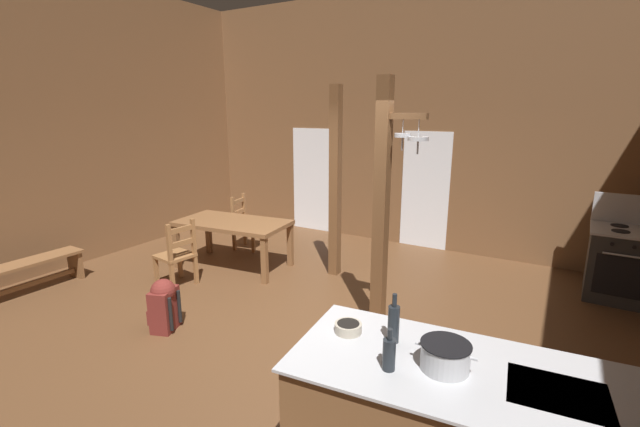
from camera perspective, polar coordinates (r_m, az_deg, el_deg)
The scene contains 17 objects.
ground_plane at distance 4.96m, azimuth -4.55°, elevation -15.94°, with size 9.01×8.25×0.10m, color brown.
wall_back at distance 7.73m, azimuth 11.63°, elevation 11.97°, with size 9.01×0.14×4.40m, color brown.
wall_left at distance 7.54m, azimuth -32.53°, elevation 10.09°, with size 0.14×8.25×4.40m, color brown.
glazed_door_back_left at distance 8.55m, azimuth -0.74°, elevation 4.50°, with size 1.00×0.01×2.05m, color white.
glazed_panel_back_right at distance 7.66m, azimuth 13.93°, elevation 3.00°, with size 0.84×0.01×2.05m, color white.
stove_range at distance 6.77m, azimuth 36.90°, elevation -5.59°, with size 1.17×0.86×1.32m.
support_post_with_pot_rack at distance 4.55m, azimuth 8.52°, elevation 1.48°, with size 0.54×0.21×2.75m.
support_post_center at distance 6.10m, azimuth 2.07°, elevation 4.02°, with size 0.14×0.14×2.75m.
dining_table at distance 6.68m, azimuth -11.65°, elevation -1.74°, with size 1.79×1.08×0.74m.
ladderback_chair_near_window at distance 7.61m, azimuth -9.93°, elevation -1.31°, with size 0.51×0.51×0.95m.
ladderback_chair_by_post at distance 6.22m, azimuth -18.66°, elevation -5.30°, with size 0.49×0.49×0.95m.
bench_along_left_wall at distance 6.88m, azimuth -35.83°, elevation -6.66°, with size 0.38×1.70×0.44m.
backpack at distance 5.12m, azimuth -20.24°, elevation -11.25°, with size 0.36×0.38×0.60m.
stockpot_on_counter at distance 2.78m, azimuth 16.47°, elevation -17.91°, with size 0.37×0.30×0.17m.
mixing_bowl_on_counter at distance 3.08m, azimuth 3.81°, elevation -15.06°, with size 0.19×0.19×0.07m.
bottle_tall_on_counter at distance 2.96m, azimuth 9.86°, elevation -14.30°, with size 0.08×0.08×0.35m.
bottle_short_on_counter at distance 2.69m, azimuth 9.27°, elevation -18.09°, with size 0.08×0.08×0.27m.
Camera 1 is at (2.48, -3.53, 2.41)m, focal length 23.80 mm.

